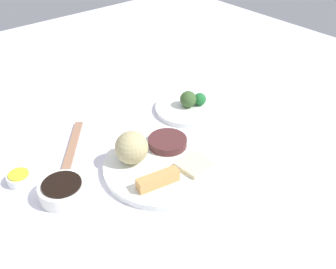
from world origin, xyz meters
The scene contains 14 objects.
tabletop centered at (0.00, 0.00, 0.01)m, with size 2.20×2.20×0.02m, color silver.
main_plate centered at (-0.06, -0.02, 0.03)m, with size 0.29×0.29×0.02m, color white.
rice_scoop centered at (0.00, 0.03, 0.08)m, with size 0.08×0.08×0.08m, color tan.
spring_roll centered at (-0.11, 0.04, 0.05)m, with size 0.10×0.03×0.03m, color tan.
crab_rangoon_wonton centered at (-0.11, -0.07, 0.04)m, with size 0.07×0.07×0.01m, color beige.
stir_fry_heap centered at (-0.01, -0.07, 0.05)m, with size 0.10×0.10×0.02m, color #502828.
broccoli_plate centered at (0.10, -0.24, 0.03)m, with size 0.19×0.19×0.01m, color white.
broccoli_floret_0 centered at (0.10, -0.24, 0.06)m, with size 0.05×0.05×0.05m, color #3A5A2C.
broccoli_floret_1 centered at (0.09, -0.28, 0.05)m, with size 0.04×0.04×0.04m, color #206B31.
soy_sauce_bowl centered at (0.01, 0.21, 0.04)m, with size 0.11×0.11×0.03m, color white.
soy_sauce_bowl_liquid centered at (0.01, 0.21, 0.06)m, with size 0.09×0.09×0.00m, color black.
sauce_ramekin_hot_mustard centered at (0.12, 0.27, 0.03)m, with size 0.06×0.06×0.02m, color white.
sauce_ramekin_hot_mustard_liquid centered at (0.12, 0.27, 0.04)m, with size 0.05×0.05×0.00m, color yellow.
chopsticks_pair centered at (0.16, 0.11, 0.02)m, with size 0.22×0.02×0.01m, color #A07154.
Camera 1 is at (-0.62, 0.44, 0.63)m, focal length 42.31 mm.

